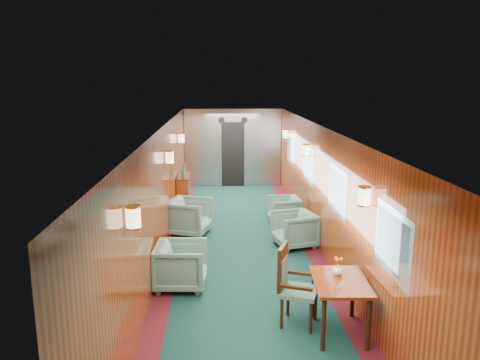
# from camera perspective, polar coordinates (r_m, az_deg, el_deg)

# --- Properties ---
(room) EXTENTS (12.00, 12.10, 2.40)m
(room) POSITION_cam_1_polar(r_m,az_deg,el_deg) (8.60, 0.44, 1.24)
(room) COLOR #0D322A
(room) RESTS_ON ground
(bulkhead) EXTENTS (2.98, 0.17, 2.39)m
(bulkhead) POSITION_cam_1_polar(r_m,az_deg,el_deg) (14.50, -0.88, 3.91)
(bulkhead) COLOR #A2A5A9
(bulkhead) RESTS_ON ground
(windows_right) EXTENTS (0.02, 8.60, 0.80)m
(windows_right) POSITION_cam_1_polar(r_m,az_deg,el_deg) (9.08, 9.77, 0.46)
(windows_right) COLOR #B9BBC0
(windows_right) RESTS_ON ground
(wall_sconces) EXTENTS (2.97, 7.97, 0.25)m
(wall_sconces) POSITION_cam_1_polar(r_m,az_deg,el_deg) (9.13, 0.25, 2.87)
(wall_sconces) COLOR #FFEEC6
(wall_sconces) RESTS_ON ground
(dining_table) EXTENTS (0.74, 1.02, 0.73)m
(dining_table) POSITION_cam_1_polar(r_m,az_deg,el_deg) (6.33, 12.09, -12.83)
(dining_table) COLOR maroon
(dining_table) RESTS_ON ground
(side_chair) EXTENTS (0.62, 0.64, 1.11)m
(side_chair) POSITION_cam_1_polar(r_m,az_deg,el_deg) (6.47, 6.35, -12.23)
(side_chair) COLOR #204A43
(side_chair) RESTS_ON ground
(credenza) EXTENTS (0.31, 1.00, 1.17)m
(credenza) POSITION_cam_1_polar(r_m,az_deg,el_deg) (11.97, -6.85, -1.49)
(credenza) COLOR maroon
(credenza) RESTS_ON ground
(flower_vase) EXTENTS (0.15, 0.15, 0.15)m
(flower_vase) POSITION_cam_1_polar(r_m,az_deg,el_deg) (6.41, 11.83, -10.64)
(flower_vase) COLOR white
(flower_vase) RESTS_ON dining_table
(armchair_left_near) EXTENTS (0.85, 0.82, 0.73)m
(armchair_left_near) POSITION_cam_1_polar(r_m,az_deg,el_deg) (7.62, -7.18, -10.30)
(armchair_left_near) COLOR #204A43
(armchair_left_near) RESTS_ON ground
(armchair_left_far) EXTENTS (1.06, 1.05, 0.77)m
(armchair_left_far) POSITION_cam_1_polar(r_m,az_deg,el_deg) (10.09, -6.21, -4.48)
(armchair_left_far) COLOR #204A43
(armchair_left_far) RESTS_ON ground
(armchair_right_near) EXTENTS (0.94, 0.92, 0.70)m
(armchair_right_near) POSITION_cam_1_polar(r_m,az_deg,el_deg) (9.39, 6.61, -6.01)
(armchair_right_near) COLOR #204A43
(armchair_right_near) RESTS_ON ground
(armchair_right_far) EXTENTS (0.75, 0.73, 0.64)m
(armchair_right_far) POSITION_cam_1_polar(r_m,az_deg,el_deg) (10.80, 5.39, -3.73)
(armchair_right_far) COLOR #204A43
(armchair_right_far) RESTS_ON ground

